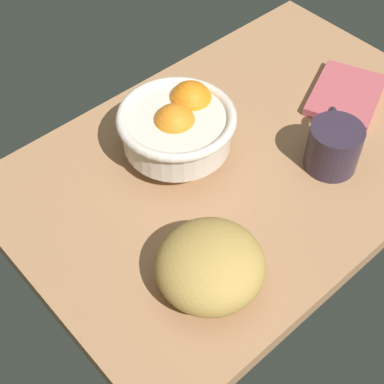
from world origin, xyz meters
TOP-DOWN VIEW (x-y plane):
  - ground_plane at (0.00, 0.00)cm, footprint 80.54×52.58cm
  - fruit_bowl at (-8.11, 7.71)cm, footprint 19.11×19.11cm
  - bread_loaf at (-21.45, -14.23)cm, footprint 17.12×16.99cm
  - napkin_folded at (23.65, -2.24)cm, footprint 18.73×16.66cm
  - mug at (8.88, -10.64)cm, footprint 10.82×10.47cm

SIDE VIEW (x-z plane):
  - ground_plane at x=0.00cm, z-range -3.00..0.00cm
  - napkin_folded at x=23.65cm, z-range 0.00..1.56cm
  - mug at x=8.88cm, z-range 0.00..7.97cm
  - bread_loaf at x=-21.45cm, z-range 0.00..8.73cm
  - fruit_bowl at x=-8.11cm, z-range 0.67..11.57cm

